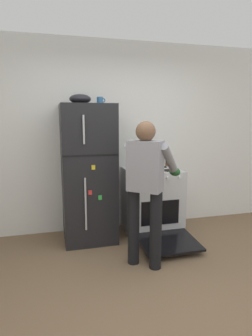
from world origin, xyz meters
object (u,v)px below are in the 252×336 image
Objects in this scene: red_pot at (143,166)px; mixing_bowl at (80,99)px; person_cook at (146,181)px; stove_range at (153,202)px; coffee_mug at (100,101)px; pepper_mill at (167,160)px; refrigerator at (88,174)px.

red_pot is 1.38× the size of mixing_bowl.
stove_range is at bearing 65.48° from person_cook.
mixing_bowl is (-0.26, -0.05, 0.01)m from coffee_mug.
pepper_mill is (0.46, 0.25, 0.04)m from red_pot.
person_cook reaches higher than red_pot.
coffee_mug is 1.33m from pepper_mill.
person_cook is at bearing -122.78° from pepper_mill.
refrigerator is 0.75m from red_pot.
red_pot is (0.75, -0.05, 0.07)m from refrigerator.
person_cook is at bearing -59.09° from refrigerator.
refrigerator reaches higher than stove_range.
coffee_mug is at bearing 169.95° from red_pot.
coffee_mug is 0.41× the size of mixing_bowl.
mixing_bowl is at bearing -169.22° from coffee_mug.
coffee_mug reaches higher than refrigerator.
mixing_bowl is at bearing 124.63° from person_cook.
stove_range is 1.06m from person_cook.
refrigerator is at bearing 178.88° from stove_range.
coffee_mug is (-0.56, 0.10, 0.88)m from red_pot.
pepper_mill is (0.69, 1.07, 0.06)m from person_cook.
stove_range is 3.25× the size of red_pot.
pepper_mill is (0.30, 0.22, 0.57)m from stove_range.
red_pot is (-0.16, -0.03, 0.53)m from stove_range.
red_pot is (0.23, 0.82, 0.01)m from person_cook.
red_pot is 3.37× the size of coffee_mug.
mixing_bowl reaches higher than person_cook.
refrigerator is 1.01m from stove_range.
red_pot is at bearing 74.45° from person_cook.
red_pot is at bearing -3.46° from mixing_bowl.
pepper_mill is 1.55m from mixing_bowl.
mixing_bowl reaches higher than red_pot.
person_cook is 14.28× the size of coffee_mug.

